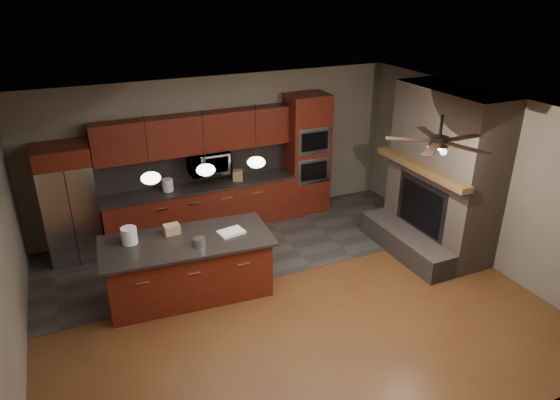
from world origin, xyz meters
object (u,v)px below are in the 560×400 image
counter_box (238,175)px  refrigerator (70,203)px  oven_tower (307,155)px  cardboard_box (172,229)px  paint_tray (231,232)px  kitchen_island (189,267)px  white_bucket (129,236)px  paint_can (200,242)px  counter_bucket (168,185)px  microwave (209,162)px

counter_box → refrigerator: bearing=-159.5°
oven_tower → cardboard_box: bearing=-151.5°
paint_tray → counter_box: size_ratio=1.82×
oven_tower → cardboard_box: oven_tower is taller
kitchen_island → cardboard_box: bearing=121.8°
paint_tray → white_bucket: bearing=157.8°
refrigerator → oven_tower: bearing=1.0°
paint_can → counter_box: (1.34, 2.14, 0.02)m
counter_bucket → oven_tower: bearing=-0.2°
kitchen_island → cardboard_box: 0.61m
microwave → kitchen_island: bearing=-115.7°
cardboard_box → counter_bucket: (0.32, 1.68, 0.02)m
kitchen_island → counter_box: counter_box is taller
refrigerator → cardboard_box: size_ratio=8.83×
paint_tray → cardboard_box: size_ratio=1.64×
refrigerator → paint_tray: (2.12, -1.95, -0.05)m
kitchen_island → white_bucket: size_ratio=10.46×
paint_tray → cardboard_box: 0.87m
refrigerator → paint_tray: refrigerator is taller
kitchen_island → white_bucket: white_bucket is taller
kitchen_island → paint_can: (0.13, -0.24, 0.51)m
refrigerator → kitchen_island: 2.44m
oven_tower → white_bucket: bearing=-155.1°
refrigerator → cardboard_box: 2.07m
counter_bucket → counter_box: counter_bucket is taller
oven_tower → cardboard_box: (-3.08, -1.67, -0.20)m
microwave → cardboard_box: (-1.11, -1.73, -0.31)m
counter_bucket → counter_box: 1.30m
microwave → refrigerator: bearing=-176.9°
paint_can → white_bucket: bearing=152.0°
oven_tower → paint_tray: bearing=-138.5°
kitchen_island → counter_bucket: size_ratio=11.54×
paint_can → refrigerator: bearing=127.0°
kitchen_island → oven_tower: bearing=38.1°
kitchen_island → paint_can: bearing=-56.4°
oven_tower → kitchen_island: oven_tower is taller
microwave → counter_bucket: size_ratio=3.34×
white_bucket → cardboard_box: 0.62m
counter_bucket → paint_can: bearing=-91.1°
microwave → cardboard_box: 2.08m
white_bucket → cardboard_box: bearing=3.8°
paint_can → cardboard_box: size_ratio=0.76×
microwave → paint_can: microwave is taller
oven_tower → refrigerator: size_ratio=1.20×
refrigerator → counter_box: size_ratio=9.78×
cardboard_box → kitchen_island: bearing=-65.8°
oven_tower → counter_bucket: size_ratio=10.86×
cardboard_box → counter_bucket: counter_bucket is taller
kitchen_island → counter_bucket: counter_bucket is taller
microwave → white_bucket: size_ratio=3.03×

